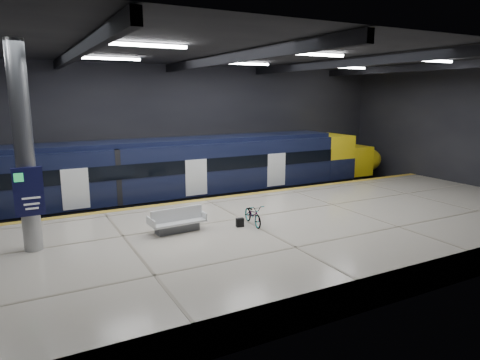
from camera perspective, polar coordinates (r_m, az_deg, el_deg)
ground at (r=19.48m, az=-1.25°, el=-7.48°), size 30.00×30.00×0.00m
room_shell at (r=18.45m, az=-1.34°, el=9.59°), size 30.10×16.10×8.05m
platform at (r=17.23m, az=2.52°, el=-8.10°), size 30.00×11.00×1.10m
safety_strip at (r=21.57m, az=-4.56°, el=-2.59°), size 30.00×0.40×0.01m
rails at (r=24.29m, az=-7.12°, el=-3.55°), size 30.00×1.52×0.16m
train at (r=23.48m, az=-9.88°, el=0.80°), size 29.40×2.84×3.79m
bench at (r=16.64m, az=-8.37°, el=-5.73°), size 2.18×1.00×0.94m
bicycle at (r=17.30m, az=1.75°, el=-4.59°), size 0.80×1.71×0.87m
pannier_bag at (r=17.10m, az=-0.01°, el=-5.69°), size 0.32×0.22×0.35m
info_column at (r=15.56m, az=-26.80°, el=3.41°), size 0.90×0.78×6.90m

